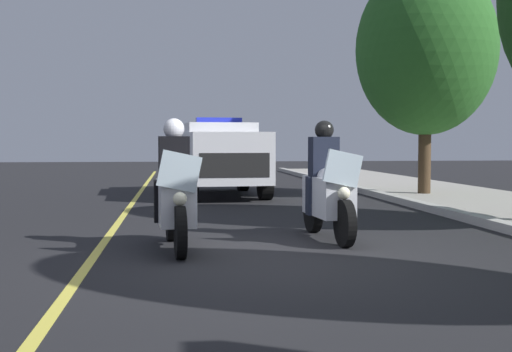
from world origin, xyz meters
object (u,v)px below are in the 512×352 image
Objects in this scene: police_motorcycle_lead_right at (328,191)px; tree_far_back at (426,50)px; police_motorcycle_lead_left at (175,196)px; police_suv at (219,155)px.

police_motorcycle_lead_right is 0.37× the size of tree_far_back.
police_motorcycle_lead_left is 1.00× the size of police_motorcycle_lead_right.
police_motorcycle_lead_left is 10.18m from tree_far_back.
tree_far_back is (-7.40, 6.30, 3.04)m from police_motorcycle_lead_left.
police_suv is at bearing 172.40° from police_motorcycle_lead_left.
police_motorcycle_lead_right is 8.05m from police_suv.
tree_far_back is at bearing 148.71° from police_motorcycle_lead_right.
police_suv is (-8.59, 1.15, 0.37)m from police_motorcycle_lead_left.
police_motorcycle_lead_left is 0.37× the size of tree_far_back.
tree_far_back is (1.20, 5.16, 2.68)m from police_suv.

